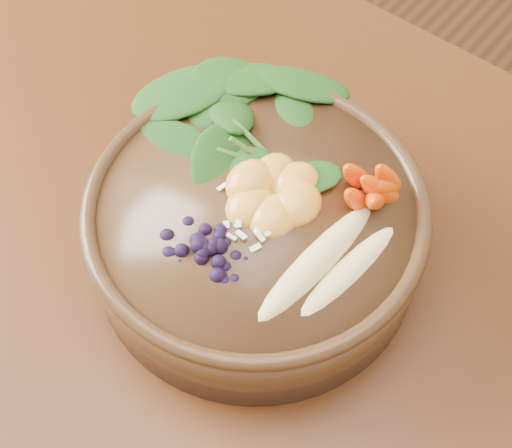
% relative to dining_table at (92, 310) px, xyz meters
% --- Properties ---
extents(dining_table, '(1.60, 0.90, 0.75)m').
position_rel_dining_table_xyz_m(dining_table, '(0.00, 0.00, 0.00)').
color(dining_table, '#331C0C').
rests_on(dining_table, ground).
extents(stoneware_bowl, '(0.31, 0.31, 0.07)m').
position_rel_dining_table_xyz_m(stoneware_bowl, '(0.12, 0.11, 0.13)').
color(stoneware_bowl, '#3F2A18').
rests_on(stoneware_bowl, dining_table).
extents(kale_heap, '(0.20, 0.19, 0.04)m').
position_rel_dining_table_xyz_m(kale_heap, '(0.08, 0.17, 0.19)').
color(kale_heap, '#1C4C14').
rests_on(kale_heap, stoneware_bowl).
extents(carrot_cluster, '(0.06, 0.06, 0.08)m').
position_rel_dining_table_xyz_m(carrot_cluster, '(0.18, 0.18, 0.21)').
color(carrot_cluster, '#F83F00').
rests_on(carrot_cluster, stoneware_bowl).
extents(banana_halves, '(0.06, 0.15, 0.03)m').
position_rel_dining_table_xyz_m(banana_halves, '(0.20, 0.10, 0.18)').
color(banana_halves, '#E0CC84').
rests_on(banana_halves, stoneware_bowl).
extents(mandarin_cluster, '(0.09, 0.10, 0.03)m').
position_rel_dining_table_xyz_m(mandarin_cluster, '(0.12, 0.12, 0.18)').
color(mandarin_cluster, orange).
rests_on(mandarin_cluster, stoneware_bowl).
extents(blueberry_pile, '(0.14, 0.11, 0.04)m').
position_rel_dining_table_xyz_m(blueberry_pile, '(0.12, 0.05, 0.19)').
color(blueberry_pile, black).
rests_on(blueberry_pile, stoneware_bowl).
extents(coconut_flakes, '(0.10, 0.08, 0.01)m').
position_rel_dining_table_xyz_m(coconut_flakes, '(0.12, 0.09, 0.17)').
color(coconut_flakes, white).
rests_on(coconut_flakes, stoneware_bowl).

